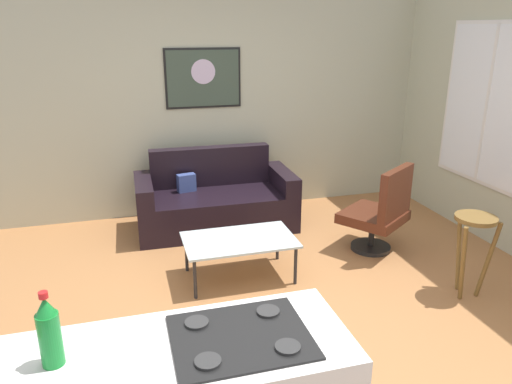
{
  "coord_description": "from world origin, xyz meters",
  "views": [
    {
      "loc": [
        -1.06,
        -3.24,
        2.17
      ],
      "look_at": [
        0.11,
        0.9,
        0.7
      ],
      "focal_mm": 33.97,
      "sensor_mm": 36.0,
      "label": 1
    }
  ],
  "objects_px": {
    "coffee_table": "(239,242)",
    "armchair": "(381,212)",
    "soda_bottle": "(49,332)",
    "bar_stool": "(473,235)",
    "couch": "(215,202)",
    "wall_painting": "(203,78)"
  },
  "relations": [
    {
      "from": "couch",
      "to": "armchair",
      "type": "xyz_separation_m",
      "value": [
        1.46,
        -1.1,
        0.14
      ]
    },
    {
      "from": "coffee_table",
      "to": "wall_painting",
      "type": "distance_m",
      "value": 2.19
    },
    {
      "from": "soda_bottle",
      "to": "wall_painting",
      "type": "bearing_deg",
      "value": 71.19
    },
    {
      "from": "coffee_table",
      "to": "armchair",
      "type": "distance_m",
      "value": 1.5
    },
    {
      "from": "couch",
      "to": "wall_painting",
      "type": "bearing_deg",
      "value": 89.41
    },
    {
      "from": "coffee_table",
      "to": "soda_bottle",
      "type": "relative_size",
      "value": 3.0
    },
    {
      "from": "bar_stool",
      "to": "soda_bottle",
      "type": "bearing_deg",
      "value": -158.1
    },
    {
      "from": "couch",
      "to": "bar_stool",
      "type": "xyz_separation_m",
      "value": [
        1.75,
        -2.07,
        0.27
      ]
    },
    {
      "from": "couch",
      "to": "coffee_table",
      "type": "xyz_separation_m",
      "value": [
        -0.03,
        -1.25,
        0.06
      ]
    },
    {
      "from": "couch",
      "to": "coffee_table",
      "type": "relative_size",
      "value": 1.77
    },
    {
      "from": "couch",
      "to": "soda_bottle",
      "type": "xyz_separation_m",
      "value": [
        -1.3,
        -3.29,
        0.74
      ]
    },
    {
      "from": "armchair",
      "to": "couch",
      "type": "bearing_deg",
      "value": 142.98
    },
    {
      "from": "bar_stool",
      "to": "soda_bottle",
      "type": "relative_size",
      "value": 2.18
    },
    {
      "from": "couch",
      "to": "bar_stool",
      "type": "height_order",
      "value": "couch"
    },
    {
      "from": "armchair",
      "to": "bar_stool",
      "type": "xyz_separation_m",
      "value": [
        0.29,
        -0.96,
        0.13
      ]
    },
    {
      "from": "coffee_table",
      "to": "armchair",
      "type": "height_order",
      "value": "armchair"
    },
    {
      "from": "armchair",
      "to": "soda_bottle",
      "type": "bearing_deg",
      "value": -141.57
    },
    {
      "from": "couch",
      "to": "coffee_table",
      "type": "bearing_deg",
      "value": -91.21
    },
    {
      "from": "couch",
      "to": "armchair",
      "type": "bearing_deg",
      "value": -37.02
    },
    {
      "from": "coffee_table",
      "to": "wall_painting",
      "type": "bearing_deg",
      "value": 88.98
    },
    {
      "from": "coffee_table",
      "to": "bar_stool",
      "type": "xyz_separation_m",
      "value": [
        1.78,
        -0.82,
        0.2
      ]
    },
    {
      "from": "coffee_table",
      "to": "armchair",
      "type": "bearing_deg",
      "value": 5.55
    }
  ]
}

